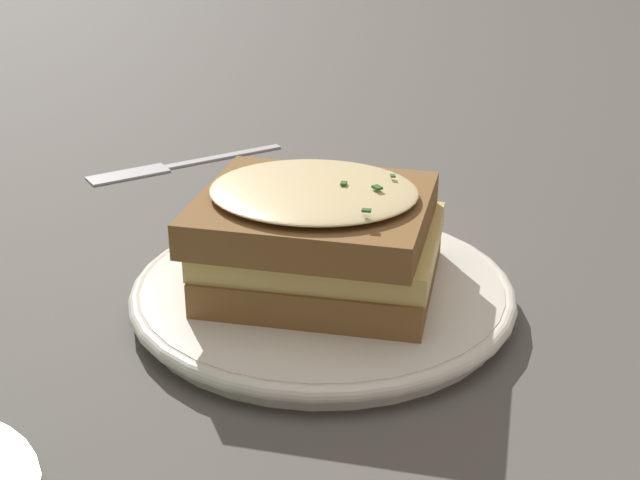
% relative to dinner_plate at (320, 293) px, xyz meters
% --- Properties ---
extents(ground_plane, '(2.40, 2.40, 0.00)m').
position_rel_dinner_plate_xyz_m(ground_plane, '(0.02, -0.00, -0.01)').
color(ground_plane, '#514C47').
extents(dinner_plate, '(0.23, 0.23, 0.02)m').
position_rel_dinner_plate_xyz_m(dinner_plate, '(0.00, 0.00, 0.00)').
color(dinner_plate, silver).
rests_on(dinner_plate, ground_plane).
extents(sandwich, '(0.14, 0.15, 0.07)m').
position_rel_dinner_plate_xyz_m(sandwich, '(-0.00, 0.00, 0.04)').
color(sandwich, brown).
rests_on(sandwich, dinner_plate).
extents(fork, '(0.11, 0.15, 0.00)m').
position_rel_dinner_plate_xyz_m(fork, '(0.24, 0.15, -0.01)').
color(fork, silver).
rests_on(fork, ground_plane).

